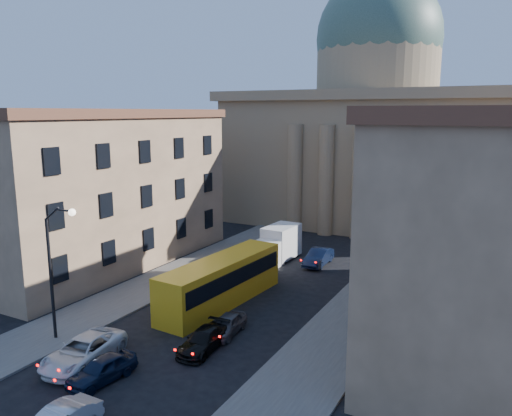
# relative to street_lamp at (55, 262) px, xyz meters

# --- Properties ---
(sidewalk_left) EXTENTS (5.00, 60.00, 0.15)m
(sidewalk_left) POSITION_rel_street_lamp_xyz_m (-1.53, 10.00, -5.21)
(sidewalk_left) COLOR #52504B
(sidewalk_left) RESTS_ON ground
(sidewalk_right) EXTENTS (5.00, 60.00, 0.15)m
(sidewalk_right) POSITION_rel_street_lamp_xyz_m (15.47, 10.00, -5.21)
(sidewalk_right) COLOR #52504B
(sidewalk_right) RESTS_ON ground
(church) EXTENTS (68.02, 28.76, 36.60)m
(church) POSITION_rel_street_lamp_xyz_m (6.97, 47.47, 6.59)
(church) COLOR #887254
(church) RESTS_ON ground
(building_left) EXTENTS (11.60, 26.60, 14.70)m
(building_left) POSITION_rel_street_lamp_xyz_m (-10.03, 14.00, 2.14)
(building_left) COLOR tan
(building_left) RESTS_ON ground
(building_right) EXTENTS (11.60, 26.60, 14.70)m
(building_right) POSITION_rel_street_lamp_xyz_m (23.97, 14.00, 2.14)
(building_right) COLOR tan
(building_right) RESTS_ON ground
(street_lamp) EXTENTS (2.62, 0.44, 8.83)m
(street_lamp) POSITION_rel_street_lamp_xyz_m (0.00, 0.00, 0.00)
(street_lamp) COLOR black
(street_lamp) RESTS_ON ground
(car_left_near) EXTENTS (2.12, 4.23, 1.38)m
(car_left_near) POSITION_rel_street_lamp_xyz_m (5.88, -2.35, -4.59)
(car_left_near) COLOR black
(car_left_near) RESTS_ON ground
(car_left_mid) EXTENTS (3.23, 5.89, 1.56)m
(car_left_mid) POSITION_rel_street_lamp_xyz_m (3.48, -1.40, -4.50)
(car_left_mid) COLOR silver
(car_left_mid) RESTS_ON ground
(car_right_mid) EXTENTS (2.11, 4.55, 1.29)m
(car_right_mid) POSITION_rel_street_lamp_xyz_m (8.71, 3.28, -4.64)
(car_right_mid) COLOR black
(car_right_mid) RESTS_ON ground
(car_right_far) EXTENTS (1.91, 3.96, 1.30)m
(car_right_far) POSITION_rel_street_lamp_xyz_m (8.82, 5.88, -4.63)
(car_right_far) COLOR #47464B
(car_right_far) RESTS_ON ground
(car_right_distant) EXTENTS (1.72, 4.74, 1.55)m
(car_right_distant) POSITION_rel_street_lamp_xyz_m (8.68, 22.98, -4.51)
(car_right_distant) COLOR black
(car_right_distant) RESTS_ON ground
(city_bus) EXTENTS (3.76, 12.60, 3.50)m
(city_bus) POSITION_rel_street_lamp_xyz_m (5.64, 10.35, -3.40)
(city_bus) COLOR gold
(city_bus) RESTS_ON ground
(box_truck) EXTENTS (2.70, 6.26, 3.38)m
(box_truck) POSITION_rel_street_lamp_xyz_m (4.63, 22.28, -3.68)
(box_truck) COLOR silver
(box_truck) RESTS_ON ground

